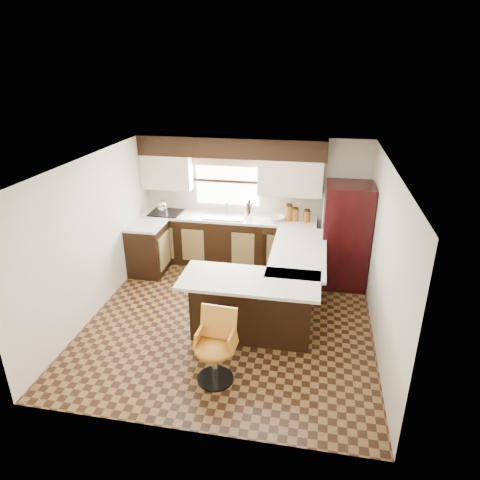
% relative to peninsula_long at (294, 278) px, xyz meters
% --- Properties ---
extents(floor, '(4.40, 4.40, 0.00)m').
position_rel_peninsula_long_xyz_m(floor, '(-0.90, -0.62, -0.45)').
color(floor, '#49301A').
rests_on(floor, ground).
extents(ceiling, '(4.40, 4.40, 0.00)m').
position_rel_peninsula_long_xyz_m(ceiling, '(-0.90, -0.62, 1.95)').
color(ceiling, silver).
rests_on(ceiling, wall_back).
extents(wall_back, '(4.40, 0.00, 4.40)m').
position_rel_peninsula_long_xyz_m(wall_back, '(-0.90, 1.58, 0.75)').
color(wall_back, beige).
rests_on(wall_back, floor).
extents(wall_front, '(4.40, 0.00, 4.40)m').
position_rel_peninsula_long_xyz_m(wall_front, '(-0.90, -2.83, 0.75)').
color(wall_front, beige).
rests_on(wall_front, floor).
extents(wall_left, '(0.00, 4.40, 4.40)m').
position_rel_peninsula_long_xyz_m(wall_left, '(-3.00, -0.62, 0.75)').
color(wall_left, beige).
rests_on(wall_left, floor).
extents(wall_right, '(0.00, 4.40, 4.40)m').
position_rel_peninsula_long_xyz_m(wall_right, '(1.20, -0.62, 0.75)').
color(wall_right, beige).
rests_on(wall_right, floor).
extents(base_cab_back, '(3.30, 0.60, 0.90)m').
position_rel_peninsula_long_xyz_m(base_cab_back, '(-1.35, 1.28, 0.00)').
color(base_cab_back, black).
rests_on(base_cab_back, floor).
extents(base_cab_left, '(0.60, 0.70, 0.90)m').
position_rel_peninsula_long_xyz_m(base_cab_left, '(-2.70, 0.62, 0.00)').
color(base_cab_left, black).
rests_on(base_cab_left, floor).
extents(counter_back, '(3.30, 0.60, 0.04)m').
position_rel_peninsula_long_xyz_m(counter_back, '(-1.35, 1.28, 0.47)').
color(counter_back, silver).
rests_on(counter_back, base_cab_back).
extents(counter_left, '(0.60, 0.70, 0.04)m').
position_rel_peninsula_long_xyz_m(counter_left, '(-2.70, 0.62, 0.47)').
color(counter_left, silver).
rests_on(counter_left, base_cab_left).
extents(soffit, '(3.40, 0.35, 0.36)m').
position_rel_peninsula_long_xyz_m(soffit, '(-1.30, 1.40, 1.77)').
color(soffit, black).
rests_on(soffit, wall_back).
extents(upper_cab_left, '(0.94, 0.35, 0.64)m').
position_rel_peninsula_long_xyz_m(upper_cab_left, '(-2.52, 1.40, 1.27)').
color(upper_cab_left, beige).
rests_on(upper_cab_left, wall_back).
extents(upper_cab_right, '(1.14, 0.35, 0.64)m').
position_rel_peninsula_long_xyz_m(upper_cab_right, '(-0.22, 1.40, 1.27)').
color(upper_cab_right, beige).
rests_on(upper_cab_right, wall_back).
extents(window_pane, '(1.20, 0.02, 0.90)m').
position_rel_peninsula_long_xyz_m(window_pane, '(-1.40, 1.56, 1.10)').
color(window_pane, white).
rests_on(window_pane, wall_back).
extents(valance, '(1.30, 0.06, 0.18)m').
position_rel_peninsula_long_xyz_m(valance, '(-1.40, 1.52, 1.49)').
color(valance, '#D19B93').
rests_on(valance, wall_back).
extents(sink, '(0.75, 0.45, 0.03)m').
position_rel_peninsula_long_xyz_m(sink, '(-1.40, 1.25, 0.51)').
color(sink, '#B2B2B7').
rests_on(sink, counter_back).
extents(dishwasher, '(0.58, 0.03, 0.78)m').
position_rel_peninsula_long_xyz_m(dishwasher, '(-0.35, 0.99, -0.02)').
color(dishwasher, black).
rests_on(dishwasher, floor).
extents(cooktop, '(0.58, 0.50, 0.02)m').
position_rel_peninsula_long_xyz_m(cooktop, '(-2.55, 1.25, 0.51)').
color(cooktop, black).
rests_on(cooktop, counter_back).
extents(peninsula_long, '(0.60, 1.95, 0.90)m').
position_rel_peninsula_long_xyz_m(peninsula_long, '(0.00, 0.00, 0.00)').
color(peninsula_long, black).
rests_on(peninsula_long, floor).
extents(peninsula_return, '(1.65, 0.60, 0.90)m').
position_rel_peninsula_long_xyz_m(peninsula_return, '(-0.53, -0.97, 0.00)').
color(peninsula_return, black).
rests_on(peninsula_return, floor).
extents(counter_pen_long, '(0.84, 1.95, 0.04)m').
position_rel_peninsula_long_xyz_m(counter_pen_long, '(0.05, 0.00, 0.47)').
color(counter_pen_long, silver).
rests_on(counter_pen_long, peninsula_long).
extents(counter_pen_return, '(1.89, 0.84, 0.04)m').
position_rel_peninsula_long_xyz_m(counter_pen_return, '(-0.55, -1.06, 0.47)').
color(counter_pen_return, silver).
rests_on(counter_pen_return, peninsula_return).
extents(refrigerator, '(0.77, 0.74, 1.80)m').
position_rel_peninsula_long_xyz_m(refrigerator, '(0.79, 0.84, 0.45)').
color(refrigerator, black).
rests_on(refrigerator, floor).
extents(bar_chair, '(0.53, 0.53, 0.93)m').
position_rel_peninsula_long_xyz_m(bar_chair, '(-0.81, -2.00, 0.01)').
color(bar_chair, orange).
rests_on(bar_chair, floor).
extents(kettle, '(0.18, 0.18, 0.24)m').
position_rel_peninsula_long_xyz_m(kettle, '(-2.61, 1.26, 0.64)').
color(kettle, silver).
rests_on(kettle, cooktop).
extents(percolator, '(0.14, 0.14, 0.32)m').
position_rel_peninsula_long_xyz_m(percolator, '(-0.94, 1.28, 0.65)').
color(percolator, silver).
rests_on(percolator, counter_back).
extents(mixing_bowl, '(0.39, 0.39, 0.07)m').
position_rel_peninsula_long_xyz_m(mixing_bowl, '(-0.44, 1.28, 0.53)').
color(mixing_bowl, white).
rests_on(mixing_bowl, counter_back).
extents(canister_large, '(0.13, 0.13, 0.28)m').
position_rel_peninsula_long_xyz_m(canister_large, '(-0.21, 1.30, 0.63)').
color(canister_large, brown).
rests_on(canister_large, counter_back).
extents(canister_med, '(0.13, 0.13, 0.22)m').
position_rel_peninsula_long_xyz_m(canister_med, '(-0.10, 1.30, 0.61)').
color(canister_med, brown).
rests_on(canister_med, counter_back).
extents(canister_small, '(0.13, 0.13, 0.20)m').
position_rel_peninsula_long_xyz_m(canister_small, '(0.11, 1.30, 0.59)').
color(canister_small, brown).
rests_on(canister_small, counter_back).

